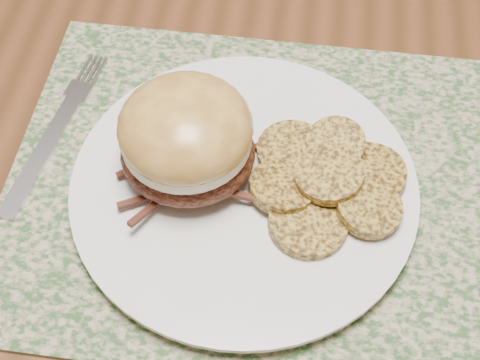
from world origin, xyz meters
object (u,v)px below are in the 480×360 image
object	(u,v)px
dining_table	(67,19)
fork	(56,130)
dinner_plate	(244,188)
pork_sandwich	(186,138)

from	to	relation	value
dining_table	fork	size ratio (longest dim) A/B	8.13
dinner_plate	dining_table	bearing A→B (deg)	132.28
dining_table	pork_sandwich	xyz separation A→B (m)	(0.20, -0.26, 0.14)
pork_sandwich	dining_table	bearing A→B (deg)	125.65
fork	dinner_plate	bearing A→B (deg)	-4.78
dinner_plate	pork_sandwich	world-z (taller)	pork_sandwich
pork_sandwich	fork	world-z (taller)	pork_sandwich
dining_table	pork_sandwich	size ratio (longest dim) A/B	13.83
dining_table	pork_sandwich	distance (m)	0.35
dinner_plate	fork	distance (m)	0.17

